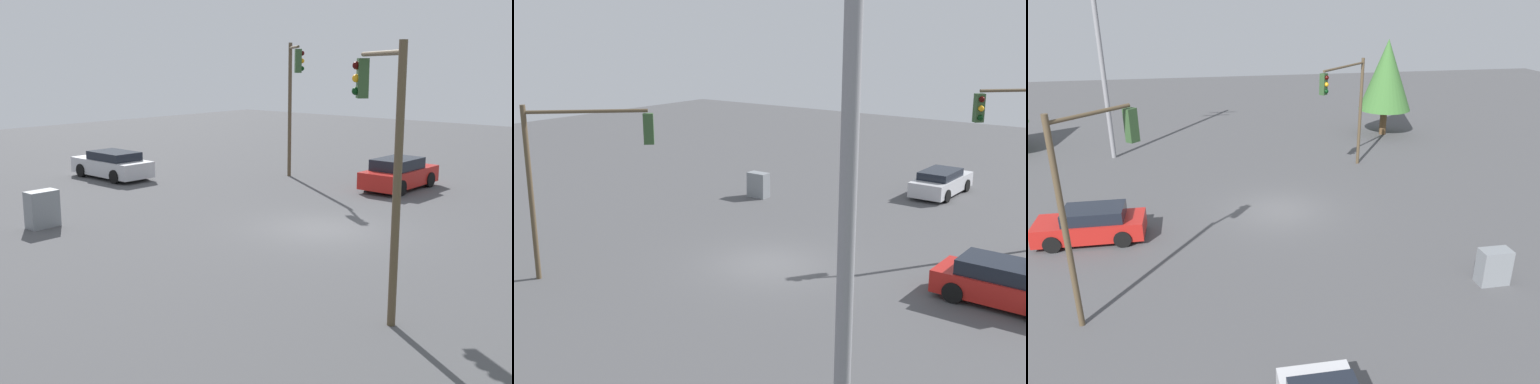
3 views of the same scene
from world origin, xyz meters
TOP-DOWN VIEW (x-y plane):
  - ground_plane at (0.00, 0.00)m, footprint 80.00×80.00m
  - sedan_red at (8.06, 1.59)m, footprint 4.30×1.88m
  - sedan_silver at (1.13, 13.60)m, footprint 1.93×4.46m
  - traffic_signal_main at (6.69, 6.65)m, footprint 2.20×2.28m
  - traffic_signal_cross at (-4.50, -4.82)m, footprint 3.25×3.12m
  - electrical_cabinet at (-6.29, 7.45)m, footprint 1.07×0.60m

SIDE VIEW (x-z plane):
  - ground_plane at x=0.00m, z-range 0.00..0.00m
  - electrical_cabinet at x=-6.29m, z-range 0.00..1.29m
  - sedan_silver at x=1.13m, z-range -0.01..1.34m
  - sedan_red at x=8.06m, z-range -0.02..1.41m
  - traffic_signal_cross at x=-4.50m, z-range 1.16..7.29m
  - traffic_signal_main at x=6.69m, z-range 1.14..7.72m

